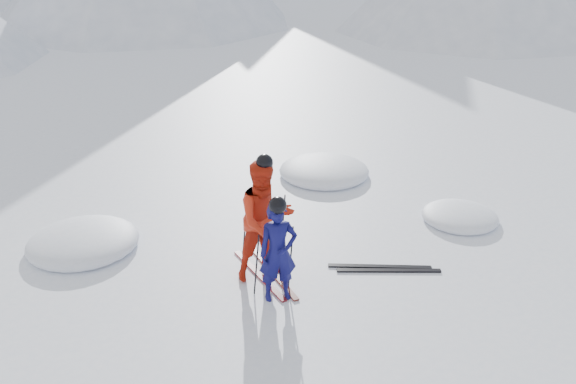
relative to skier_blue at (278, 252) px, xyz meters
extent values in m
plane|color=white|center=(2.38, 0.88, -0.79)|extent=(160.00, 160.00, 0.00)
imported|color=#0D0D4F|center=(0.00, 0.00, 0.00)|extent=(0.58, 0.39, 1.57)
imported|color=red|center=(-0.06, 0.67, 0.20)|extent=(1.12, 0.97, 1.97)
cylinder|color=black|center=(-0.30, 0.15, -0.26)|extent=(0.11, 0.08, 1.05)
cylinder|color=black|center=(0.25, 0.25, -0.26)|extent=(0.11, 0.07, 1.05)
cylinder|color=black|center=(-0.36, 0.92, -0.13)|extent=(0.13, 0.10, 1.31)
cylinder|color=black|center=(0.24, 0.82, -0.13)|extent=(0.13, 0.09, 1.31)
cube|color=black|center=(-0.18, 0.67, -0.77)|extent=(0.58, 1.65, 0.03)
cube|color=black|center=(0.06, 0.67, -0.77)|extent=(0.46, 1.68, 0.03)
cube|color=black|center=(1.81, 0.48, -0.77)|extent=(1.66, 0.53, 0.03)
cube|color=black|center=(1.91, 0.33, -0.77)|extent=(1.68, 0.47, 0.03)
ellipsoid|color=white|center=(-3.01, 2.27, -0.79)|extent=(1.93, 1.93, 0.42)
ellipsoid|color=white|center=(3.91, 1.78, -0.79)|extent=(1.44, 1.44, 0.32)
ellipsoid|color=white|center=(1.98, 4.47, -0.79)|extent=(2.00, 2.00, 0.44)
camera|label=1|loc=(-1.56, -7.60, 4.52)|focal=38.00mm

